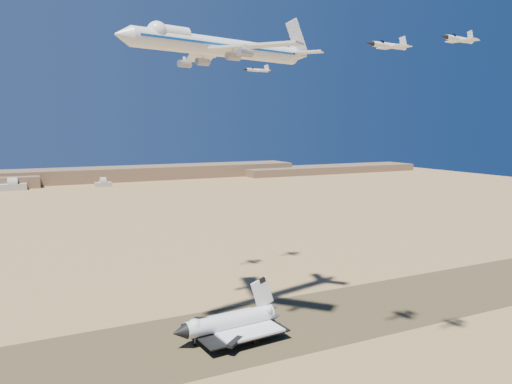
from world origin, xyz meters
name	(u,v)px	position (x,y,z in m)	size (l,w,h in m)	color
ground	(218,337)	(0.00, 0.00, 0.00)	(1200.00, 1200.00, 0.00)	#AF864E
runway	(218,337)	(0.00, 0.00, 0.03)	(600.00, 50.00, 0.06)	brown
ridgeline	(116,176)	(65.32, 527.31, 7.63)	(960.00, 90.00, 18.00)	brown
hangars	(9,187)	(-64.00, 478.43, 4.83)	(200.50, 29.50, 30.00)	#A39E90
shuttle	(229,323)	(3.28, -2.20, 5.33)	(40.38, 26.75, 19.84)	white
carrier_747	(216,47)	(0.85, 1.57, 98.98)	(77.18, 58.15, 19.20)	white
crew_a	(255,342)	(8.98, -10.60, 0.84)	(0.57, 0.37, 1.56)	#BD410B
crew_b	(255,341)	(9.23, -9.85, 0.84)	(0.76, 0.44, 1.56)	#BD410B
crew_c	(258,342)	(9.69, -11.33, 0.88)	(0.96, 0.49, 1.64)	#BD410B
chase_jet_a	(389,45)	(37.00, -40.14, 95.99)	(16.39, 8.97, 4.09)	white
chase_jet_b	(459,39)	(48.27, -55.00, 96.36)	(14.59, 8.15, 3.65)	white
chase_jet_c	(203,55)	(15.64, 53.41, 103.75)	(15.09, 8.52, 3.79)	white
chase_jet_d	(257,70)	(45.13, 60.45, 99.50)	(14.89, 8.09, 3.71)	white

